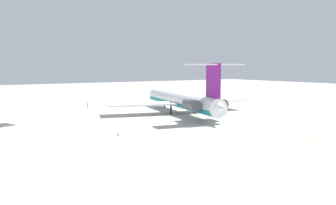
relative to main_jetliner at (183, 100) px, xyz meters
name	(u,v)px	position (x,y,z in m)	size (l,w,h in m)	color
ground	(206,114)	(-4.28, -4.46, -3.53)	(358.30, 358.30, 0.00)	#B7B5AD
main_jetliner	(183,100)	(0.00, 0.00, 0.00)	(44.29, 39.40, 12.96)	white
ground_crew_near_nose	(88,104)	(26.34, 16.69, -2.44)	(0.28, 0.42, 1.73)	black
ground_crew_near_tail	(221,99)	(15.12, -26.68, -2.44)	(0.28, 0.40, 1.73)	black
ground_crew_portside	(206,99)	(19.29, -23.41, -2.42)	(0.28, 0.40, 1.76)	black
safety_cone_nose	(118,134)	(-16.46, 25.42, -3.26)	(0.40, 0.40, 0.55)	#EA590F
taxiway_centreline	(206,111)	(1.23, -8.93, -3.53)	(84.78, 0.36, 0.01)	gold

